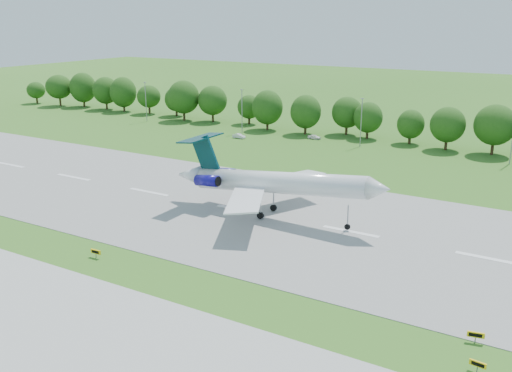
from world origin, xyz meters
name	(u,v)px	position (x,y,z in m)	size (l,w,h in m)	color
ground	(271,299)	(0.00, 0.00, 0.00)	(600.00, 600.00, 0.00)	#2C6019
runway	(351,232)	(0.00, 25.00, 0.04)	(400.00, 45.00, 0.08)	gray
tree_line	(453,123)	(0.00, 92.00, 6.19)	(288.40, 8.40, 10.40)	#382314
light_poles	(432,128)	(-2.50, 82.00, 6.34)	(175.90, 0.25, 12.19)	gray
airliner	(268,181)	(-14.58, 24.99, 5.96)	(38.51, 28.04, 12.16)	white
taxi_sign_left	(96,252)	(-26.33, -1.75, 0.87)	(1.67, 0.27, 1.17)	gray
taxi_sign_centre	(476,335)	(22.18, 2.43, 0.88)	(1.71, 0.54, 1.20)	gray
taxi_sign_right	(478,364)	(23.27, -2.61, 0.81)	(1.57, 0.37, 1.10)	gray
service_vehicle_a	(239,136)	(-51.75, 75.13, 0.60)	(1.27, 3.64, 1.20)	silver
service_vehicle_b	(314,137)	(-33.70, 84.34, 0.60)	(1.41, 3.50, 1.19)	white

